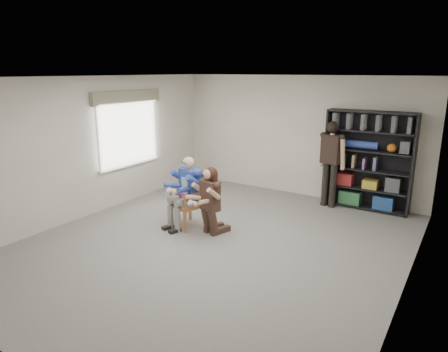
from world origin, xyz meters
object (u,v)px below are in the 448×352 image
Objects in this scene: armchair at (187,200)px; bookshelf at (368,161)px; seated_man at (187,192)px; standing_man at (330,165)px; kneeling_woman at (209,202)px.

bookshelf is at bearing 65.13° from armchair.
seated_man is 3.21m from standing_man.
kneeling_woman is at bearing -103.58° from standing_man.
seated_man is at bearing -174.37° from kneeling_woman.
kneeling_woman is 3.64m from bookshelf.
seated_man is 3.90m from bookshelf.
bookshelf is at bearing 65.13° from seated_man.
bookshelf is 1.13× the size of standing_man.
bookshelf is (2.60, 2.87, 0.37)m from seated_man.
seated_man is 0.60m from kneeling_woman.
standing_man reaches higher than kneeling_woman.
seated_man is at bearing 107.32° from armchair.
armchair is 0.56× the size of standing_man.
armchair is 0.60m from kneeling_woman.
armchair is 0.77× the size of seated_man.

